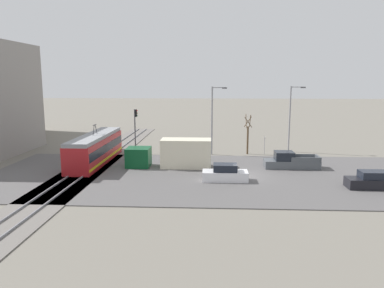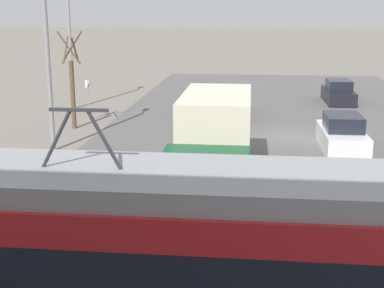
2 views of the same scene
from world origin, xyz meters
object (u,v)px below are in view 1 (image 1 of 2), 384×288
object	(u,v)px
traffic_light_pole	(135,125)
light_rail_tram	(96,149)
street_tree	(248,136)
no_parking_sign	(265,144)
street_lamp_mid_block	(213,116)
box_truck	(175,154)
pickup_truck	(290,162)
street_lamp_near_crossing	(291,115)
sedan_car_0	(373,181)
sedan_car_1	(225,174)

from	to	relation	value
traffic_light_pole	light_rail_tram	bearing A→B (deg)	149.48
street_tree	traffic_light_pole	bearing A→B (deg)	91.39
no_parking_sign	street_lamp_mid_block	bearing A→B (deg)	93.22
light_rail_tram	no_parking_sign	distance (m)	20.99
traffic_light_pole	box_truck	bearing A→B (deg)	-143.12
street_lamp_mid_block	box_truck	bearing A→B (deg)	150.69
pickup_truck	street_lamp_near_crossing	distance (m)	10.85
pickup_truck	street_tree	size ratio (longest dim) A/B	1.13
street_tree	street_lamp_mid_block	distance (m)	5.18
sedan_car_0	street_lamp_near_crossing	distance (m)	18.12
box_truck	street_lamp_near_crossing	distance (m)	17.94
street_lamp_mid_block	pickup_truck	bearing A→B (deg)	-131.44
light_rail_tram	no_parking_sign	xyz separation A→B (m)	(6.06, -20.10, -0.25)
sedan_car_0	street_tree	bearing A→B (deg)	31.94
pickup_truck	no_parking_sign	distance (m)	7.92
sedan_car_1	no_parking_sign	distance (m)	14.42
traffic_light_pole	no_parking_sign	bearing A→B (deg)	-89.42
street_lamp_mid_block	sedan_car_1	bearing A→B (deg)	-175.24
sedan_car_1	no_parking_sign	size ratio (longest dim) A/B	1.84
light_rail_tram	no_parking_sign	world-z (taller)	light_rail_tram
sedan_car_1	light_rail_tram	bearing A→B (deg)	-116.42
street_lamp_mid_block	no_parking_sign	xyz separation A→B (m)	(0.37, -6.59, -3.55)
sedan_car_1	street_tree	world-z (taller)	street_tree
light_rail_tram	sedan_car_1	size ratio (longest dim) A/B	3.15
light_rail_tram	pickup_truck	xyz separation A→B (m)	(-1.64, -21.81, -0.91)
pickup_truck	street_tree	xyz separation A→B (m)	(7.88, 3.88, 1.59)
pickup_truck	no_parking_sign	bearing A→B (deg)	12.56
sedan_car_1	traffic_light_pole	xyz separation A→B (m)	(13.14, 11.12, 2.95)
pickup_truck	street_lamp_near_crossing	size ratio (longest dim) A/B	0.67
light_rail_tram	traffic_light_pole	xyz separation A→B (m)	(5.89, -3.47, 2.03)
pickup_truck	sedan_car_0	bearing A→B (deg)	-142.64
sedan_car_0	pickup_truck	bearing A→B (deg)	37.36
sedan_car_1	street_lamp_near_crossing	bearing A→B (deg)	149.25
box_truck	no_parking_sign	size ratio (longest dim) A/B	3.96
sedan_car_0	no_parking_sign	distance (m)	16.83
traffic_light_pole	pickup_truck	bearing A→B (deg)	-112.32
no_parking_sign	sedan_car_0	bearing A→B (deg)	-153.99
street_lamp_near_crossing	no_parking_sign	xyz separation A→B (m)	(-2.10, 3.65, -3.57)
sedan_car_0	traffic_light_pole	distance (m)	28.43
street_lamp_near_crossing	no_parking_sign	size ratio (longest dim) A/B	3.75
street_lamp_near_crossing	street_lamp_mid_block	bearing A→B (deg)	103.56
street_tree	street_lamp_mid_block	xyz separation A→B (m)	(-0.55, 4.43, 2.62)
light_rail_tram	traffic_light_pole	distance (m)	7.13
pickup_truck	box_truck	bearing A→B (deg)	90.96
box_truck	street_tree	xyz separation A→B (m)	(8.09, -8.66, 0.84)
pickup_truck	street_lamp_near_crossing	world-z (taller)	street_lamp_near_crossing
light_rail_tram	street_tree	world-z (taller)	street_tree
pickup_truck	sedan_car_0	distance (m)	9.33
street_tree	street_lamp_near_crossing	bearing A→B (deg)	-71.74
light_rail_tram	sedan_car_0	size ratio (longest dim) A/B	2.97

